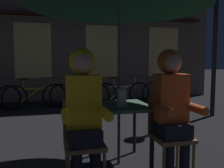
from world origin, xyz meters
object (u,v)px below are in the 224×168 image
object	(u,v)px
bicycle_second	(35,96)
person_right_hooded	(172,100)
cafe_table	(119,113)
person_left_hooded	(84,104)
chair_left	(83,137)
bicycle_third	(79,95)
bicycle_fourth	(123,93)
chair_right	(169,131)
bicycle_fifth	(165,92)
lantern	(122,96)

from	to	relation	value
bicycle_second	person_right_hooded	bearing A→B (deg)	-67.93
cafe_table	person_left_hooded	size ratio (longest dim) A/B	0.53
chair_left	bicycle_second	bearing A→B (deg)	100.52
chair_left	bicycle_third	size ratio (longest dim) A/B	0.52
bicycle_second	bicycle_fourth	size ratio (longest dim) A/B	0.99
chair_left	bicycle_second	size ratio (longest dim) A/B	0.52
person_right_hooded	person_left_hooded	bearing A→B (deg)	180.00
chair_right	bicycle_fourth	size ratio (longest dim) A/B	0.52
chair_right	person_right_hooded	bearing A→B (deg)	-90.00
bicycle_fourth	bicycle_fifth	distance (m)	1.36
bicycle_second	bicycle_fourth	world-z (taller)	same
chair_left	person_right_hooded	world-z (taller)	person_right_hooded
lantern	chair_right	size ratio (longest dim) A/B	0.27
chair_left	person_right_hooded	bearing A→B (deg)	-3.39
chair_left	person_right_hooded	distance (m)	1.03
lantern	person_left_hooded	xyz separation A→B (m)	(-0.49, -0.35, -0.01)
person_right_hooded	bicycle_fifth	size ratio (longest dim) A/B	0.84
chair_left	bicycle_third	xyz separation A→B (m)	(0.39, 4.16, -0.14)
bicycle_third	bicycle_fifth	world-z (taller)	same
cafe_table	lantern	bearing A→B (deg)	-78.82
person_right_hooded	cafe_table	bearing A→B (deg)	138.43
chair_right	lantern	bearing A→B (deg)	147.57
bicycle_second	bicycle_third	world-z (taller)	same
cafe_table	chair_right	distance (m)	0.62
lantern	chair_right	distance (m)	0.67
chair_right	person_right_hooded	distance (m)	0.36
lantern	bicycle_second	size ratio (longest dim) A/B	0.14
lantern	bicycle_third	distance (m)	3.89
lantern	chair_left	size ratio (longest dim) A/B	0.27
chair_left	bicycle_fifth	size ratio (longest dim) A/B	0.52
lantern	chair_right	world-z (taller)	lantern
person_left_hooded	person_right_hooded	bearing A→B (deg)	0.00
bicycle_third	bicycle_fourth	world-z (taller)	same
chair_left	bicycle_fifth	xyz separation A→B (m)	(3.02, 4.27, -0.14)
cafe_table	bicycle_fourth	size ratio (longest dim) A/B	0.44
lantern	person_left_hooded	world-z (taller)	person_left_hooded
bicycle_fourth	cafe_table	bearing A→B (deg)	-106.98
person_right_hooded	bicycle_fourth	world-z (taller)	person_right_hooded
person_left_hooded	bicycle_second	xyz separation A→B (m)	(-0.79, 4.32, -0.50)
bicycle_third	bicycle_fourth	xyz separation A→B (m)	(1.28, 0.10, 0.00)
person_right_hooded	bicycle_fifth	distance (m)	4.82
chair_right	person_left_hooded	size ratio (longest dim) A/B	0.62
chair_right	bicycle_third	xyz separation A→B (m)	(-0.57, 4.16, -0.14)
person_left_hooded	person_right_hooded	xyz separation A→B (m)	(0.96, 0.00, 0.00)
bicycle_second	bicycle_fourth	bearing A→B (deg)	-0.07
chair_left	bicycle_third	world-z (taller)	chair_left
chair_left	person_left_hooded	distance (m)	0.36
cafe_table	bicycle_fifth	xyz separation A→B (m)	(2.54, 3.90, -0.29)
cafe_table	bicycle_second	xyz separation A→B (m)	(-1.27, 3.89, -0.29)
person_right_hooded	bicycle_third	world-z (taller)	person_right_hooded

